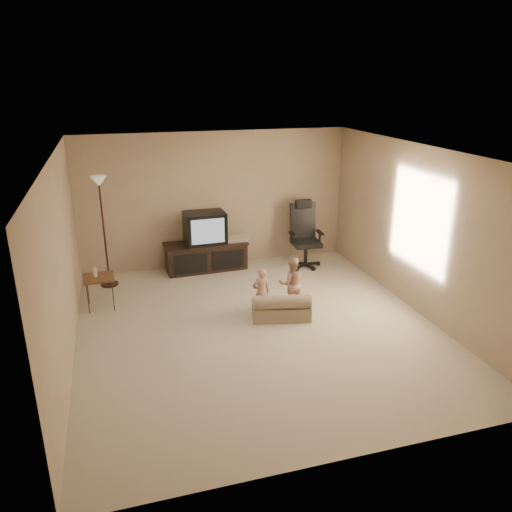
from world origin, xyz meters
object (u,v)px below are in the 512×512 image
Objects in this scene: office_chair at (305,243)px; child_sofa at (281,308)px; side_table at (98,278)px; toddler_right at (292,283)px; floor_lamp at (101,207)px; toddler_left at (261,293)px; tv_stand at (206,246)px.

office_chair is 1.33× the size of child_sofa.
toddler_right is at bearing -17.36° from side_table.
floor_lamp is 3.04m from toddler_left.
floor_lamp is 2.04× the size of child_sofa.
office_chair is at bearing -129.06° from toddler_left.
child_sofa is (0.68, -2.30, -0.29)m from tv_stand.
child_sofa is 1.23× the size of toddler_left.
tv_stand is at bearing 119.12° from child_sofa.
floor_lamp reaches higher than office_chair.
toddler_left is 0.53m from toddler_right.
child_sofa is at bearing -39.74° from floor_lamp.
office_chair reaches higher than tv_stand.
toddler_left is (0.42, -2.14, -0.08)m from tv_stand.
tv_stand is 2.25× the size of side_table.
side_table is 2.52m from toddler_left.
floor_lamp is at bearing 152.93° from child_sofa.
floor_lamp is 3.36m from toddler_right.
toddler_right reaches higher than child_sofa.
side_table is (-1.90, -1.15, 0.04)m from tv_stand.
office_chair is at bearing -107.99° from toddler_right.
tv_stand is 1.86m from office_chair.
office_chair is 1.47× the size of toddler_right.
tv_stand is 1.67× the size of child_sofa.
toddler_right is at bearing -67.27° from tv_stand.
toddler_right is (0.52, 0.10, 0.04)m from toddler_left.
side_table is 0.36× the size of floor_lamp.
office_chair is 2.30m from toddler_left.
tv_stand is 1.25× the size of office_chair.
toddler_left is (-0.26, 0.17, 0.21)m from child_sofa.
tv_stand is 2.22m from side_table.
office_chair reaches higher than side_table.
side_table is 2.85m from child_sofa.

